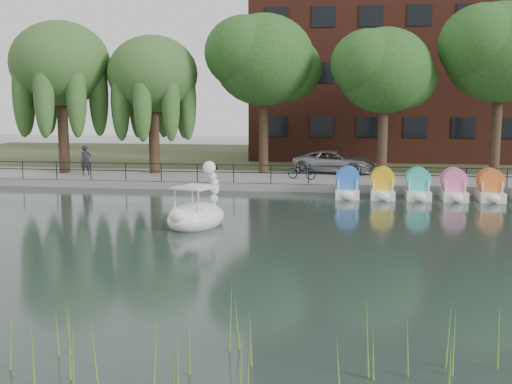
% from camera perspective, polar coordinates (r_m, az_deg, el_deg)
% --- Properties ---
extents(ground_plane, '(120.00, 120.00, 0.00)m').
position_cam_1_polar(ground_plane, '(21.20, -2.85, -5.03)').
color(ground_plane, '#30403C').
extents(promenade, '(40.00, 6.00, 0.40)m').
position_cam_1_polar(promenade, '(36.76, 1.83, 1.04)').
color(promenade, gray).
rests_on(promenade, ground_plane).
extents(kerb, '(40.00, 0.25, 0.40)m').
position_cam_1_polar(kerb, '(33.85, 1.29, 0.40)').
color(kerb, gray).
rests_on(kerb, ground_plane).
extents(land_strip, '(60.00, 22.00, 0.36)m').
position_cam_1_polar(land_strip, '(50.62, 3.54, 3.04)').
color(land_strip, '#47512D').
rests_on(land_strip, ground_plane).
extents(railing, '(32.00, 0.05, 1.00)m').
position_cam_1_polar(railing, '(33.93, 1.34, 2.03)').
color(railing, black).
rests_on(railing, promenade).
extents(apartment_building, '(20.00, 10.07, 18.00)m').
position_cam_1_polar(apartment_building, '(50.50, 11.80, 13.30)').
color(apartment_building, '#4C1E16').
rests_on(apartment_building, land_strip).
extents(willow_left, '(5.88, 5.88, 9.01)m').
position_cam_1_polar(willow_left, '(40.49, -17.01, 10.83)').
color(willow_left, '#473323').
rests_on(willow_left, promenade).
extents(willow_mid, '(5.32, 5.32, 8.15)m').
position_cam_1_polar(willow_mid, '(38.97, -9.18, 10.27)').
color(willow_mid, '#473323').
rests_on(willow_mid, promenade).
extents(broadleaf_center, '(6.00, 6.00, 9.25)m').
position_cam_1_polar(broadleaf_center, '(38.61, 0.70, 11.60)').
color(broadleaf_center, '#473323').
rests_on(broadleaf_center, promenade).
extents(broadleaf_right, '(5.40, 5.40, 8.32)m').
position_cam_1_polar(broadleaf_right, '(37.83, 11.36, 10.48)').
color(broadleaf_right, '#473323').
rests_on(broadleaf_right, promenade).
extents(broadleaf_far, '(6.30, 6.30, 9.71)m').
position_cam_1_polar(broadleaf_far, '(39.76, 20.90, 11.45)').
color(broadleaf_far, '#473323').
rests_on(broadleaf_far, promenade).
extents(minivan, '(3.71, 6.01, 1.56)m').
position_cam_1_polar(minivan, '(38.78, 7.01, 2.82)').
color(minivan, gray).
rests_on(minivan, promenade).
extents(bicycle, '(1.22, 1.82, 1.00)m').
position_cam_1_polar(bicycle, '(35.79, 4.10, 1.95)').
color(bicycle, gray).
rests_on(bicycle, promenade).
extents(pedestrian, '(0.85, 0.84, 1.98)m').
position_cam_1_polar(pedestrian, '(38.75, -14.89, 2.91)').
color(pedestrian, black).
rests_on(pedestrian, promenade).
extents(swan_boat, '(2.71, 3.33, 2.44)m').
position_cam_1_polar(swan_boat, '(24.81, -5.26, -1.81)').
color(swan_boat, white).
rests_on(swan_boat, ground_plane).
extents(pedal_boat_row, '(11.35, 1.70, 1.40)m').
position_cam_1_polar(pedal_boat_row, '(32.47, 17.18, 0.41)').
color(pedal_boat_row, white).
rests_on(pedal_boat_row, ground_plane).
extents(reed_bank, '(24.00, 2.40, 1.20)m').
position_cam_1_polar(reed_bank, '(11.74, -1.96, -13.23)').
color(reed_bank, '#669938').
rests_on(reed_bank, ground_plane).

